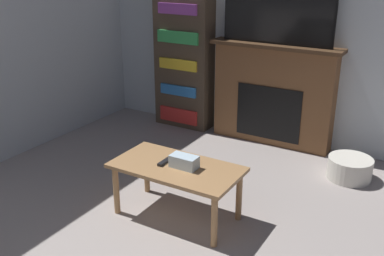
# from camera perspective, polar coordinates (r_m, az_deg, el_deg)

# --- Properties ---
(wall_back) EXTENTS (5.42, 0.06, 2.70)m
(wall_back) POSITION_cam_1_polar(r_m,az_deg,el_deg) (5.08, 11.29, 13.09)
(wall_back) COLOR silver
(wall_back) RESTS_ON ground_plane
(fireplace) EXTENTS (1.45, 0.28, 1.14)m
(fireplace) POSITION_cam_1_polar(r_m,az_deg,el_deg) (5.11, 10.23, 4.25)
(fireplace) COLOR brown
(fireplace) RESTS_ON ground_plane
(tv) EXTENTS (1.22, 0.03, 0.67)m
(tv) POSITION_cam_1_polar(r_m,az_deg,el_deg) (4.91, 10.84, 14.26)
(tv) COLOR black
(tv) RESTS_ON fireplace
(coffee_table) EXTENTS (1.04, 0.55, 0.46)m
(coffee_table) POSITION_cam_1_polar(r_m,az_deg,el_deg) (3.61, -1.97, -5.70)
(coffee_table) COLOR #A87A4C
(coffee_table) RESTS_ON ground_plane
(tissue_box) EXTENTS (0.22, 0.12, 0.10)m
(tissue_box) POSITION_cam_1_polar(r_m,az_deg,el_deg) (3.54, -0.96, -4.30)
(tissue_box) COLOR silver
(tissue_box) RESTS_ON coffee_table
(remote_control) EXTENTS (0.04, 0.15, 0.02)m
(remote_control) POSITION_cam_1_polar(r_m,az_deg,el_deg) (3.63, -3.52, -4.32)
(remote_control) COLOR black
(remote_control) RESTS_ON coffee_table
(bookshelf) EXTENTS (0.71, 0.29, 1.61)m
(bookshelf) POSITION_cam_1_polar(r_m,az_deg,el_deg) (5.51, -1.03, 8.33)
(bookshelf) COLOR #4C3D2D
(bookshelf) RESTS_ON ground_plane
(storage_basket) EXTENTS (0.42, 0.42, 0.21)m
(storage_basket) POSITION_cam_1_polar(r_m,az_deg,el_deg) (4.60, 19.40, -4.84)
(storage_basket) COLOR silver
(storage_basket) RESTS_ON ground_plane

